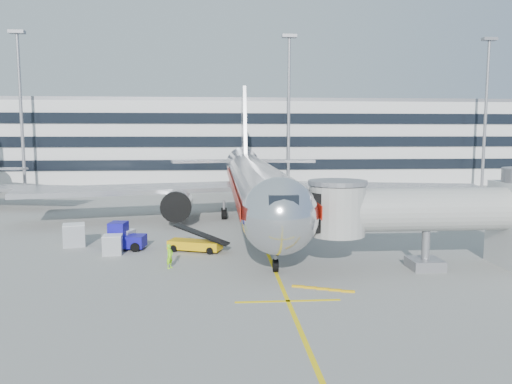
{
  "coord_description": "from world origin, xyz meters",
  "views": [
    {
      "loc": [
        -3.9,
        -40.95,
        9.39
      ],
      "look_at": [
        -0.34,
        4.85,
        4.0
      ],
      "focal_mm": 35.0,
      "sensor_mm": 36.0,
      "label": 1
    }
  ],
  "objects": [
    {
      "name": "cargo_container_front",
      "position": [
        -11.62,
        0.45,
        0.73
      ],
      "size": [
        1.75,
        1.75,
        1.46
      ],
      "color": "silver",
      "rests_on": "ground"
    },
    {
      "name": "cargo_container_left",
      "position": [
        -12.12,
        -2.0,
        0.77
      ],
      "size": [
        1.54,
        1.54,
        1.52
      ],
      "color": "silver",
      "rests_on": "ground"
    },
    {
      "name": "lead_in_line",
      "position": [
        0.0,
        10.0,
        0.01
      ],
      "size": [
        0.25,
        70.0,
        0.01
      ],
      "primitive_type": "cube",
      "color": "yellow",
      "rests_on": "ground"
    },
    {
      "name": "cargo_container_right",
      "position": [
        -15.96,
        1.25,
        0.93
      ],
      "size": [
        2.12,
        2.12,
        1.85
      ],
      "color": "silver",
      "rests_on": "ground"
    },
    {
      "name": "light_mast_west",
      "position": [
        -35.0,
        42.0,
        14.88
      ],
      "size": [
        2.4,
        1.2,
        25.45
      ],
      "color": "gray",
      "rests_on": "ground"
    },
    {
      "name": "belt_loader",
      "position": [
        -5.74,
        -1.49,
        0.61
      ],
      "size": [
        4.55,
        2.91,
        2.14
      ],
      "color": "#D9A209",
      "rests_on": "ground"
    },
    {
      "name": "jet_bridge",
      "position": [
        12.18,
        -8.0,
        3.87
      ],
      "size": [
        17.8,
        4.5,
        7.0
      ],
      "color": "silver",
      "rests_on": "ground"
    },
    {
      "name": "stop_bar",
      "position": [
        0.0,
        -14.0,
        0.01
      ],
      "size": [
        6.0,
        0.25,
        0.01
      ],
      "primitive_type": "cube",
      "color": "yellow",
      "rests_on": "ground"
    },
    {
      "name": "ground",
      "position": [
        0.0,
        0.0,
        0.0
      ],
      "size": [
        180.0,
        180.0,
        0.0
      ],
      "primitive_type": "plane",
      "color": "gray",
      "rests_on": "ground"
    },
    {
      "name": "terminal",
      "position": [
        0.0,
        57.95,
        7.8
      ],
      "size": [
        150.0,
        24.25,
        15.6
      ],
      "color": "silver",
      "rests_on": "ground"
    },
    {
      "name": "light_mast_centre",
      "position": [
        8.0,
        42.0,
        14.88
      ],
      "size": [
        2.4,
        1.2,
        25.45
      ],
      "color": "gray",
      "rests_on": "ground"
    },
    {
      "name": "ramp_worker",
      "position": [
        -7.28,
        -6.49,
        0.86
      ],
      "size": [
        0.66,
        0.75,
        1.73
      ],
      "primitive_type": "imported",
      "rotation": [
        0.0,
        0.0,
        1.07
      ],
      "color": "#8FF119",
      "rests_on": "ground"
    },
    {
      "name": "main_jet",
      "position": [
        0.0,
        11.72,
        4.23
      ],
      "size": [
        50.95,
        48.7,
        16.06
      ],
      "color": "silver",
      "rests_on": "ground"
    },
    {
      "name": "light_mast_east",
      "position": [
        42.0,
        42.0,
        14.88
      ],
      "size": [
        2.4,
        1.2,
        25.45
      ],
      "color": "gray",
      "rests_on": "ground"
    },
    {
      "name": "baggage_tug",
      "position": [
        -11.54,
        -0.39,
        0.98
      ],
      "size": [
        3.2,
        2.26,
        2.25
      ],
      "color": "#110D8F",
      "rests_on": "ground"
    }
  ]
}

